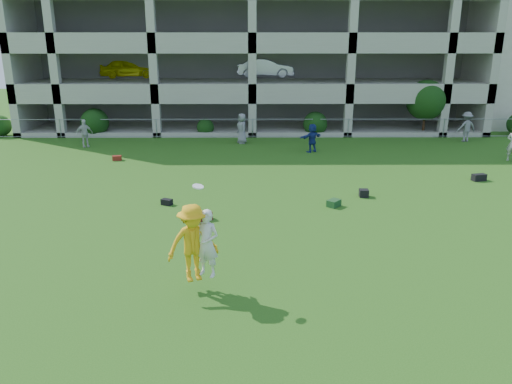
{
  "coord_description": "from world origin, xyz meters",
  "views": [
    {
      "loc": [
        0.03,
        -11.94,
        6.06
      ],
      "look_at": [
        0.12,
        3.0,
        1.4
      ],
      "focal_mm": 35.0,
      "sensor_mm": 36.0,
      "label": 1
    }
  ],
  "objects_px": {
    "bystander_c": "(242,128)",
    "frisbee_contest": "(195,243)",
    "bystander_d": "(312,138)",
    "crate_d": "(364,193)",
    "bystander_f": "(466,127)",
    "bystander_b": "(84,133)",
    "parking_garage": "(252,37)"
  },
  "relations": [
    {
      "from": "bystander_d",
      "to": "frisbee_contest",
      "type": "height_order",
      "value": "frisbee_contest"
    },
    {
      "from": "bystander_b",
      "to": "crate_d",
      "type": "relative_size",
      "value": 4.54
    },
    {
      "from": "bystander_f",
      "to": "parking_garage",
      "type": "xyz_separation_m",
      "value": [
        -12.88,
        9.98,
        5.12
      ]
    },
    {
      "from": "bystander_c",
      "to": "frisbee_contest",
      "type": "height_order",
      "value": "frisbee_contest"
    },
    {
      "from": "bystander_f",
      "to": "parking_garage",
      "type": "distance_m",
      "value": 17.08
    },
    {
      "from": "bystander_c",
      "to": "bystander_f",
      "type": "bearing_deg",
      "value": 69.98
    },
    {
      "from": "bystander_c",
      "to": "parking_garage",
      "type": "bearing_deg",
      "value": 154.75
    },
    {
      "from": "bystander_d",
      "to": "bystander_c",
      "type": "bearing_deg",
      "value": -66.24
    },
    {
      "from": "bystander_b",
      "to": "bystander_d",
      "type": "distance_m",
      "value": 12.94
    },
    {
      "from": "bystander_c",
      "to": "frisbee_contest",
      "type": "xyz_separation_m",
      "value": [
        -0.75,
        -18.03,
        0.4
      ]
    },
    {
      "from": "bystander_b",
      "to": "bystander_d",
      "type": "height_order",
      "value": "bystander_b"
    },
    {
      "from": "bystander_d",
      "to": "parking_garage",
      "type": "relative_size",
      "value": 0.05
    },
    {
      "from": "bystander_d",
      "to": "parking_garage",
      "type": "bearing_deg",
      "value": -110.35
    },
    {
      "from": "bystander_c",
      "to": "frisbee_contest",
      "type": "distance_m",
      "value": 18.05
    },
    {
      "from": "crate_d",
      "to": "parking_garage",
      "type": "height_order",
      "value": "parking_garage"
    },
    {
      "from": "bystander_f",
      "to": "parking_garage",
      "type": "bearing_deg",
      "value": -46.76
    },
    {
      "from": "bystander_b",
      "to": "parking_garage",
      "type": "distance_m",
      "value": 15.81
    },
    {
      "from": "bystander_d",
      "to": "crate_d",
      "type": "bearing_deg",
      "value": 63.41
    },
    {
      "from": "bystander_b",
      "to": "parking_garage",
      "type": "relative_size",
      "value": 0.05
    },
    {
      "from": "bystander_c",
      "to": "bystander_b",
      "type": "bearing_deg",
      "value": -105.53
    },
    {
      "from": "bystander_f",
      "to": "parking_garage",
      "type": "height_order",
      "value": "parking_garage"
    },
    {
      "from": "bystander_b",
      "to": "crate_d",
      "type": "xyz_separation_m",
      "value": [
        14.01,
        -9.43,
        -0.64
      ]
    },
    {
      "from": "crate_d",
      "to": "frisbee_contest",
      "type": "distance_m",
      "value": 9.62
    },
    {
      "from": "crate_d",
      "to": "parking_garage",
      "type": "bearing_deg",
      "value": 101.99
    },
    {
      "from": "bystander_c",
      "to": "bystander_d",
      "type": "bearing_deg",
      "value": 36.54
    },
    {
      "from": "frisbee_contest",
      "to": "bystander_f",
      "type": "bearing_deg",
      "value": 52.4
    },
    {
      "from": "bystander_f",
      "to": "frisbee_contest",
      "type": "distance_m",
      "value": 23.33
    },
    {
      "from": "bystander_c",
      "to": "bystander_f",
      "type": "relative_size",
      "value": 0.99
    },
    {
      "from": "bystander_d",
      "to": "bystander_f",
      "type": "distance_m",
      "value": 10.01
    },
    {
      "from": "bystander_b",
      "to": "crate_d",
      "type": "distance_m",
      "value": 16.9
    },
    {
      "from": "bystander_b",
      "to": "bystander_f",
      "type": "xyz_separation_m",
      "value": [
        22.46,
        1.46,
        0.1
      ]
    },
    {
      "from": "bystander_d",
      "to": "bystander_f",
      "type": "relative_size",
      "value": 0.87
    }
  ]
}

